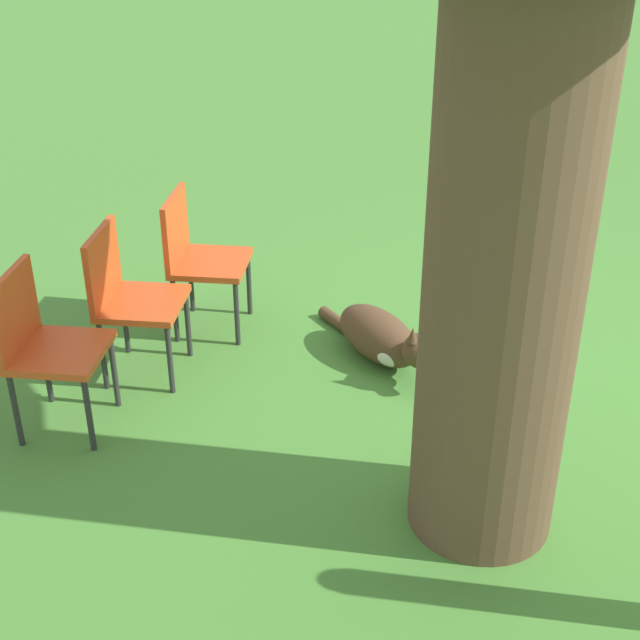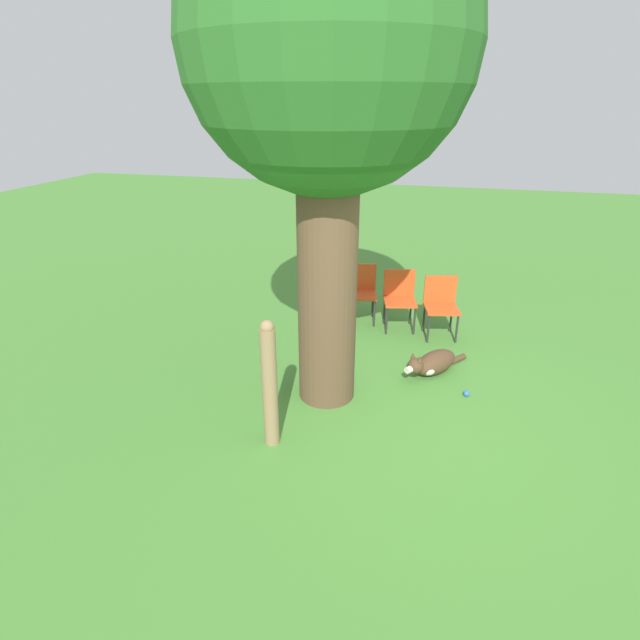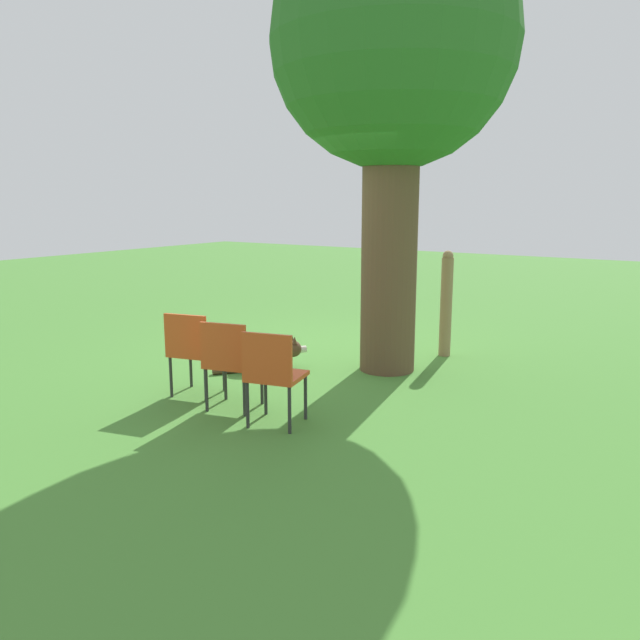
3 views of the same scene
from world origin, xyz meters
The scene contains 8 objects.
ground_plane centered at (0.00, 0.00, 0.00)m, with size 30.00×30.00×0.00m, color #478433.
oak_tree centered at (0.18, 0.81, 3.35)m, with size 2.56×2.56×4.75m.
dog centered at (0.93, -0.31, 0.14)m, with size 0.90×0.72×0.37m.
fence_post centered at (-0.78, 1.11, 0.65)m, with size 0.14×0.14×1.29m.
red_chair_0 centered at (2.06, -0.33, 0.48)m, with size 0.51×0.52×0.83m.
red_chair_1 centered at (2.18, 0.25, 0.48)m, with size 0.51×0.52×0.83m.
red_chair_2 centered at (2.30, 0.82, 0.48)m, with size 0.51×0.52×0.83m.
tennis_ball centered at (0.52, -0.71, 0.03)m, with size 0.07×0.07×0.07m.
Camera 3 is at (6.29, 3.87, 1.90)m, focal length 35.00 mm.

